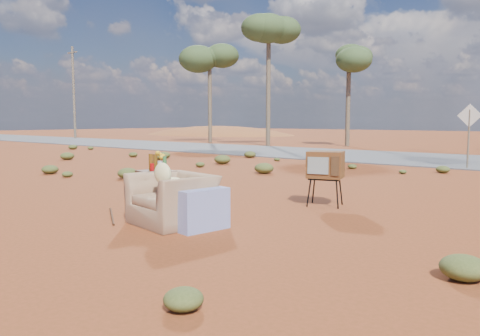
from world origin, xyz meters
The scene contains 13 objects.
ground centered at (0.00, 0.00, 0.00)m, with size 140.00×140.00×0.00m, color brown.
highway centered at (0.00, 15.00, 0.02)m, with size 140.00×7.00×0.04m, color #565659.
dirt_mound centered at (-30.00, 34.00, 0.00)m, with size 26.00×18.00×2.00m, color brown.
armchair centered at (0.22, -0.11, 0.50)m, with size 1.57×0.99×1.07m.
tv_unit centered at (1.19, 2.84, 0.79)m, with size 0.79×0.70×1.06m.
side_table centered at (-0.64, 0.22, 0.81)m, with size 0.65×0.65×1.09m.
rusty_bar centered at (-1.08, -0.42, 0.02)m, with size 0.04×0.04×1.39m, color #4E2914.
road_sign centered at (1.50, 12.00, 1.50)m, with size 0.78×0.06×2.19m.
eucalyptus_far_left centered at (-18.00, 20.00, 5.94)m, with size 3.20×3.20×7.10m.
eucalyptus_left centered at (-12.00, 19.00, 6.92)m, with size 3.20×3.20×8.10m.
eucalyptus_near_left centered at (-8.00, 22.00, 5.45)m, with size 3.20×3.20×6.60m.
utility_pole_west centered at (-32.00, 17.50, 4.15)m, with size 1.40×0.20×8.00m.
scrub_patch centered at (-0.82, 4.41, 0.14)m, with size 17.49×8.07×0.33m.
Camera 1 is at (5.62, -5.08, 1.65)m, focal length 35.00 mm.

